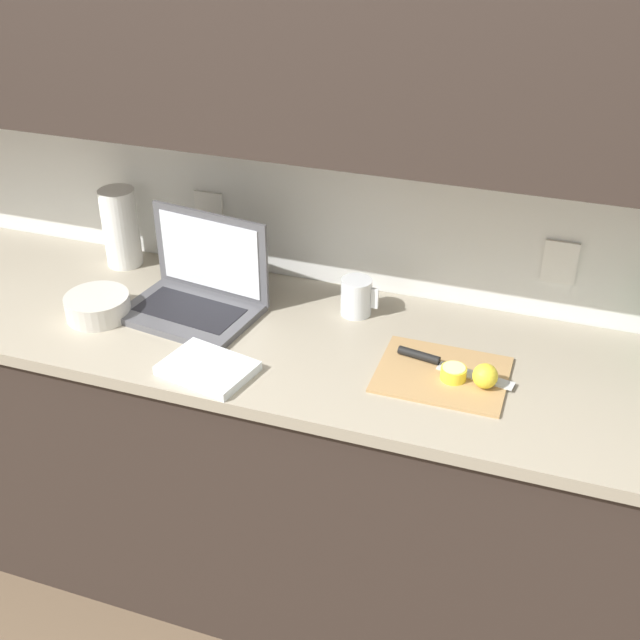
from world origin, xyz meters
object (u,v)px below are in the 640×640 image
knife (434,362)px  lemon_whole_beside (485,376)px  laptop (198,289)px  paper_towel_roll (121,228)px  measuring_cup (357,297)px  lemon_half_cut (454,373)px  bowl_white (98,306)px  cutting_board (442,374)px

knife → lemon_whole_beside: (0.13, -0.05, 0.02)m
laptop → paper_towel_roll: 0.39m
laptop → paper_towel_roll: size_ratio=1.61×
knife → measuring_cup: measuring_cup is taller
lemon_whole_beside → measuring_cup: (-0.40, 0.24, 0.01)m
lemon_half_cut → bowl_white: 1.00m
knife → lemon_whole_beside: size_ratio=4.92×
lemon_half_cut → paper_towel_roll: bearing=165.2°
measuring_cup → bowl_white: bearing=-159.9°
cutting_board → lemon_whole_beside: (0.11, -0.02, 0.03)m
laptop → bowl_white: size_ratio=2.20×
bowl_white → paper_towel_roll: bearing=107.4°
knife → lemon_half_cut: lemon_half_cut is taller
lemon_half_cut → measuring_cup: 0.40m
cutting_board → knife: knife is taller
measuring_cup → bowl_white: 0.72m
cutting_board → measuring_cup: bearing=142.8°
laptop → knife: laptop is taller
knife → paper_towel_roll: bearing=176.2°
knife → measuring_cup: size_ratio=2.85×
laptop → bowl_white: laptop is taller
laptop → knife: bearing=2.3°
laptop → bowl_white: (-0.25, -0.13, -0.03)m
paper_towel_roll → cutting_board: bearing=-14.5°
lemon_whole_beside → bowl_white: (-1.07, -0.01, -0.01)m
laptop → cutting_board: laptop is taller
lemon_whole_beside → measuring_cup: bearing=148.7°
lemon_half_cut → lemon_whole_beside: size_ratio=1.03×
cutting_board → bowl_white: 0.97m
lemon_whole_beside → cutting_board: bearing=168.5°
measuring_cup → lemon_whole_beside: bearing=-31.3°
lemon_half_cut → lemon_whole_beside: lemon_whole_beside is taller
laptop → cutting_board: (0.72, -0.10, -0.06)m
lemon_whole_beside → paper_towel_roll: 1.21m
cutting_board → lemon_whole_beside: bearing=-11.5°
lemon_whole_beside → paper_towel_roll: bearing=165.8°
knife → measuring_cup: (-0.26, 0.19, 0.04)m
laptop → lemon_half_cut: (0.75, -0.11, -0.04)m
knife → paper_towel_roll: 1.07m
knife → paper_towel_roll: paper_towel_roll is taller
cutting_board → paper_towel_roll: bearing=165.5°
cutting_board → paper_towel_roll: 1.10m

